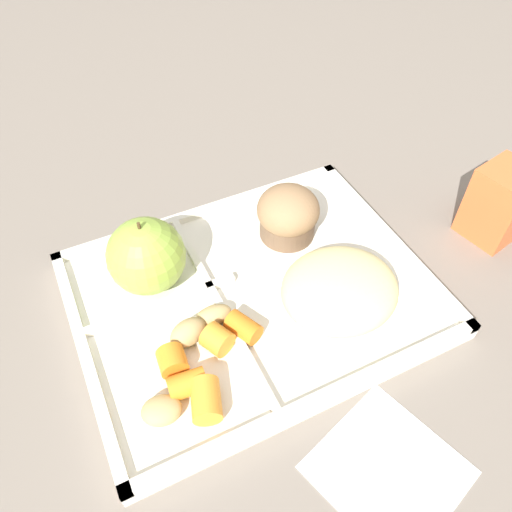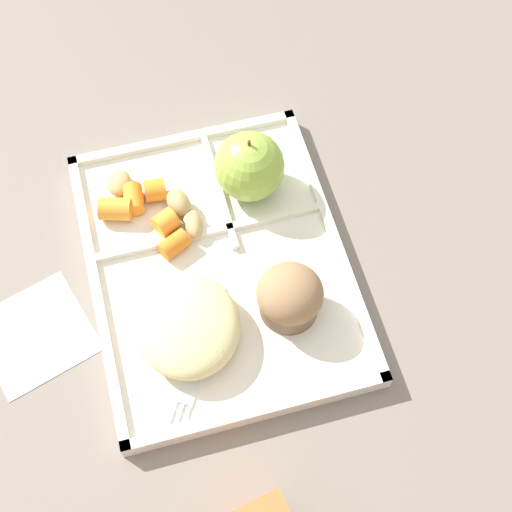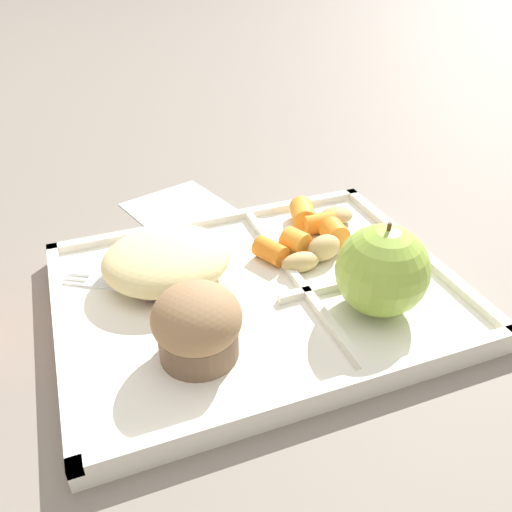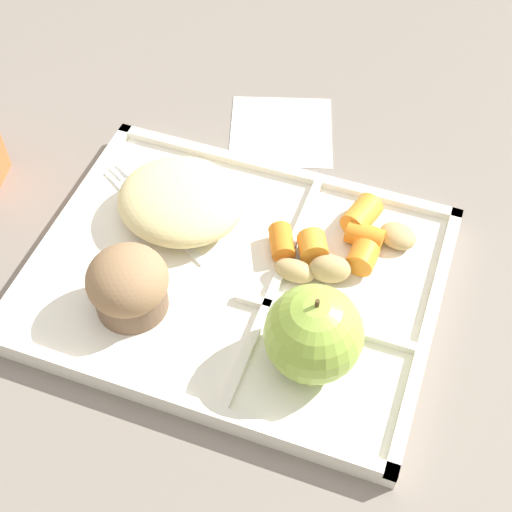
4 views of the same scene
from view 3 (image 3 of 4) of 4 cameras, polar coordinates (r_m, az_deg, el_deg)
name	(u,v)px [view 3 (image 3 of 4)]	position (r m, az deg, el deg)	size (l,w,h in m)	color
ground	(258,302)	(0.51, 0.20, -5.03)	(6.00, 6.00, 0.00)	slate
lunch_tray	(259,295)	(0.51, 0.31, -4.28)	(0.37, 0.29, 0.02)	silver
green_apple	(382,271)	(0.47, 13.62, -1.55)	(0.08, 0.08, 0.09)	#93B742
bran_muffin	(197,325)	(0.42, -6.44, -7.48)	(0.07, 0.07, 0.06)	brown
carrot_slice_back	(319,223)	(0.59, 6.92, 3.59)	(0.02, 0.02, 0.03)	orange
carrot_slice_near_corner	(334,233)	(0.57, 8.55, 2.52)	(0.03, 0.03, 0.02)	orange
carrot_slice_edge	(303,214)	(0.60, 5.16, 4.63)	(0.03, 0.03, 0.04)	orange
carrot_slice_large	(296,242)	(0.55, 4.35, 1.51)	(0.03, 0.03, 0.02)	orange
carrot_slice_tilted	(271,251)	(0.54, 1.63, 0.52)	(0.02, 0.02, 0.03)	orange
potato_chunk_browned	(324,248)	(0.54, 7.41, 0.89)	(0.04, 0.03, 0.03)	tan
potato_chunk_golden	(337,215)	(0.61, 8.82, 4.44)	(0.04, 0.03, 0.02)	tan
potato_chunk_wedge	(301,262)	(0.52, 4.91, -0.66)	(0.04, 0.02, 0.02)	tan
egg_noodle_pile	(167,259)	(0.51, -9.75, -0.36)	(0.12, 0.11, 0.04)	beige
meatball_back	(163,266)	(0.51, -10.17, -1.08)	(0.03, 0.03, 0.03)	#755B4C
meatball_side	(149,285)	(0.49, -11.66, -3.15)	(0.03, 0.03, 0.03)	brown
meatball_front	(179,263)	(0.51, -8.46, -0.76)	(0.04, 0.04, 0.04)	#755B4C
meatball_center	(176,256)	(0.53, -8.77, -0.05)	(0.03, 0.03, 0.03)	brown
plastic_fork	(132,285)	(0.52, -13.43, -3.15)	(0.15, 0.10, 0.00)	silver
paper_napkin	(179,208)	(0.68, -8.47, 5.25)	(0.11, 0.11, 0.00)	white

